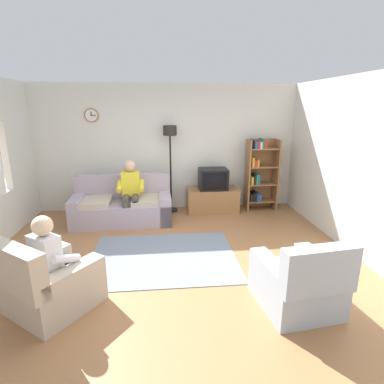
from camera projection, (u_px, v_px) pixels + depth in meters
name	position (u px, v px, depth m)	size (l,w,h in m)	color
ground_plane	(173.00, 263.00, 4.48)	(12.00, 12.00, 0.00)	#9E6B42
back_wall_assembly	(167.00, 148.00, 6.66)	(6.20, 0.17, 2.70)	silver
right_wall	(369.00, 170.00, 4.38)	(0.12, 5.80, 2.70)	silver
couch	(123.00, 207.00, 6.02)	(1.92, 0.92, 0.90)	#A899A8
tv_stand	(212.00, 200.00, 6.65)	(1.10, 0.56, 0.51)	olive
tv	(213.00, 179.00, 6.50)	(0.60, 0.49, 0.44)	black
bookshelf	(259.00, 173.00, 6.67)	(0.68, 0.36, 1.58)	olive
floor_lamp	(170.00, 145.00, 6.34)	(0.28, 0.28, 1.85)	black
armchair_near_window	(50.00, 286.00, 3.41)	(1.17, 1.18, 0.90)	#BCAD99
armchair_near_bookshelf	(298.00, 284.00, 3.43)	(0.90, 0.97, 0.90)	#9EADBC
area_rug	(163.00, 257.00, 4.65)	(2.20, 1.70, 0.01)	slate
person_on_couch	(131.00, 189.00, 5.82)	(0.52, 0.54, 1.24)	yellow
person_in_left_armchair	(54.00, 257.00, 3.40)	(0.62, 0.64, 1.12)	silver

